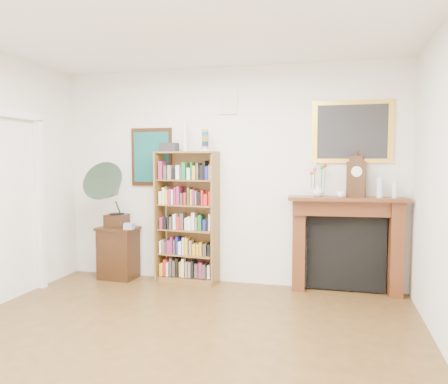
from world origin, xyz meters
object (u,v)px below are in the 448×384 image
(side_cabinet, at_px, (118,253))
(cd_stack, at_px, (129,226))
(bookshelf, at_px, (187,210))
(gramophone, at_px, (111,191))
(fireplace, at_px, (346,236))
(flower_vase, at_px, (318,190))
(teacup, at_px, (341,194))
(mantel_clock, at_px, (356,177))
(bottle_right, at_px, (395,189))
(bottle_left, at_px, (380,187))

(side_cabinet, height_order, cd_stack, cd_stack)
(bookshelf, distance_m, gramophone, 1.05)
(bookshelf, height_order, fireplace, bookshelf)
(flower_vase, relative_size, teacup, 1.63)
(flower_vase, bearing_deg, fireplace, 8.92)
(mantel_clock, distance_m, bottle_right, 0.45)
(bookshelf, xyz_separation_m, bottle_right, (2.54, 0.00, 0.31))
(mantel_clock, height_order, flower_vase, mantel_clock)
(mantel_clock, bearing_deg, side_cabinet, -164.58)
(side_cabinet, bearing_deg, bottle_right, 4.82)
(side_cabinet, height_order, fireplace, fireplace)
(teacup, bearing_deg, side_cabinet, 179.47)
(gramophone, distance_m, mantel_clock, 3.14)
(gramophone, xyz_separation_m, bottle_left, (3.39, 0.14, 0.09))
(bookshelf, bearing_deg, side_cabinet, -171.43)
(gramophone, xyz_separation_m, flower_vase, (2.69, 0.13, 0.04))
(mantel_clock, xyz_separation_m, bottle_left, (0.26, -0.01, -0.11))
(flower_vase, bearing_deg, mantel_clock, 1.28)
(fireplace, height_order, gramophone, gramophone)
(fireplace, xyz_separation_m, mantel_clock, (0.10, -0.04, 0.72))
(teacup, bearing_deg, bookshelf, 177.86)
(bookshelf, distance_m, fireplace, 2.03)
(mantel_clock, bearing_deg, cd_stack, -161.98)
(cd_stack, relative_size, mantel_clock, 0.25)
(mantel_clock, bearing_deg, teacup, -138.70)
(bottle_left, bearing_deg, mantel_clock, 178.00)
(gramophone, bearing_deg, cd_stack, -9.80)
(flower_vase, bearing_deg, bookshelf, -179.79)
(mantel_clock, relative_size, bottle_left, 2.03)
(side_cabinet, bearing_deg, gramophone, -116.43)
(side_cabinet, xyz_separation_m, gramophone, (-0.05, -0.08, 0.85))
(flower_vase, bearing_deg, cd_stack, -175.81)
(fireplace, bearing_deg, bookshelf, 177.34)
(teacup, distance_m, bottle_right, 0.61)
(bottle_left, height_order, bottle_right, bottle_left)
(bookshelf, bearing_deg, flower_vase, 6.09)
(bookshelf, xyz_separation_m, teacup, (1.94, -0.07, 0.25))
(side_cabinet, relative_size, teacup, 7.89)
(side_cabinet, xyz_separation_m, teacup, (2.91, -0.03, 0.86))
(gramophone, height_order, bottle_right, gramophone)
(gramophone, distance_m, teacup, 2.96)
(side_cabinet, bearing_deg, bottle_left, 4.93)
(bookshelf, xyz_separation_m, bottle_left, (2.37, 0.01, 0.33))
(bookshelf, height_order, mantel_clock, bookshelf)
(mantel_clock, height_order, bottle_left, mantel_clock)
(cd_stack, bearing_deg, flower_vase, 4.19)
(bookshelf, bearing_deg, teacup, 3.74)
(gramophone, distance_m, bottle_left, 3.40)
(bookshelf, distance_m, bottle_right, 2.56)
(bookshelf, xyz_separation_m, cd_stack, (-0.74, -0.17, -0.22))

